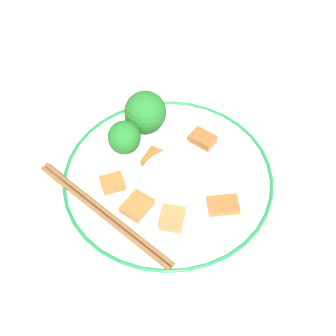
% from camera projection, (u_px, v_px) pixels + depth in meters
% --- Properties ---
extents(ground_plane, '(3.00, 3.00, 0.00)m').
position_uv_depth(ground_plane, '(168.00, 185.00, 0.71)').
color(ground_plane, '#C6B28E').
extents(plate, '(0.27, 0.27, 0.02)m').
position_uv_depth(plate, '(168.00, 181.00, 0.71)').
color(plate, white).
rests_on(plate, ground_plane).
extents(rice_mound, '(0.09, 0.07, 0.05)m').
position_uv_depth(rice_mound, '(177.00, 172.00, 0.68)').
color(rice_mound, white).
rests_on(rice_mound, plate).
extents(broccoli_back_left, '(0.05, 0.05, 0.06)m').
position_uv_depth(broccoli_back_left, '(142.00, 113.00, 0.72)').
color(broccoli_back_left, '#72AD4C').
rests_on(broccoli_back_left, plate).
extents(broccoli_back_center, '(0.04, 0.04, 0.05)m').
position_uv_depth(broccoli_back_center, '(124.00, 137.00, 0.71)').
color(broccoli_back_center, '#72AD4C').
rests_on(broccoli_back_center, plate).
extents(meat_near_front, '(0.04, 0.04, 0.01)m').
position_uv_depth(meat_near_front, '(172.00, 218.00, 0.66)').
color(meat_near_front, '#9E6633').
rests_on(meat_near_front, plate).
extents(meat_near_left, '(0.04, 0.04, 0.01)m').
position_uv_depth(meat_near_left, '(137.00, 206.00, 0.67)').
color(meat_near_left, '#995B28').
rests_on(meat_near_left, plate).
extents(meat_near_right, '(0.04, 0.03, 0.01)m').
position_uv_depth(meat_near_right, '(223.00, 205.00, 0.67)').
color(meat_near_right, brown).
rests_on(meat_near_right, plate).
extents(meat_near_back, '(0.04, 0.04, 0.01)m').
position_uv_depth(meat_near_back, '(203.00, 139.00, 0.73)').
color(meat_near_back, brown).
rests_on(meat_near_back, plate).
extents(meat_on_rice_edge, '(0.04, 0.04, 0.01)m').
position_uv_depth(meat_on_rice_edge, '(157.00, 160.00, 0.71)').
color(meat_on_rice_edge, brown).
rests_on(meat_on_rice_edge, plate).
extents(meat_mid_left, '(0.03, 0.02, 0.01)m').
position_uv_depth(meat_mid_left, '(112.00, 183.00, 0.69)').
color(meat_mid_left, '#995B28').
rests_on(meat_mid_left, plate).
extents(meat_mid_right, '(0.04, 0.04, 0.01)m').
position_uv_depth(meat_mid_right, '(198.00, 167.00, 0.70)').
color(meat_mid_right, brown).
rests_on(meat_mid_right, plate).
extents(chopsticks, '(0.11, 0.19, 0.01)m').
position_uv_depth(chopsticks, '(104.00, 213.00, 0.67)').
color(chopsticks, brown).
rests_on(chopsticks, plate).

